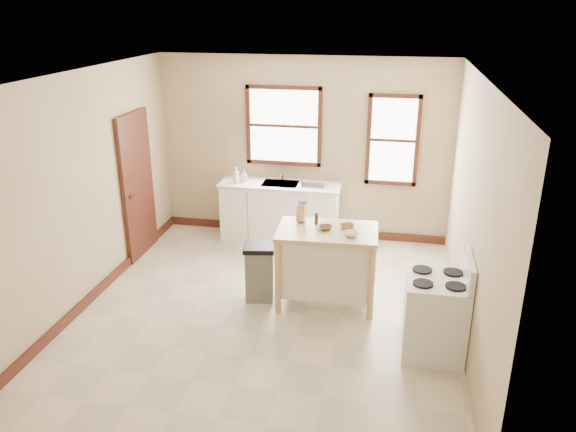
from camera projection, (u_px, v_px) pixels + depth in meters
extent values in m
plane|color=#BCAF95|center=(268.00, 310.00, 6.85)|extent=(5.00, 5.00, 0.00)
plane|color=white|center=(264.00, 76.00, 5.85)|extent=(5.00, 5.00, 0.00)
cube|color=tan|center=(303.00, 149.00, 8.64)|extent=(4.50, 0.04, 2.80)
cube|color=tan|center=(84.00, 190.00, 6.75)|extent=(0.04, 5.00, 2.80)
cube|color=tan|center=(473.00, 216.00, 5.94)|extent=(0.04, 5.00, 2.80)
cube|color=#3E1E10|center=(137.00, 186.00, 8.06)|extent=(0.06, 0.90, 2.10)
cube|color=#3E1E10|center=(302.00, 230.00, 9.09)|extent=(4.50, 0.04, 0.12)
cube|color=#3E1E10|center=(100.00, 289.00, 7.22)|extent=(0.04, 5.00, 0.12)
cylinder|color=silver|center=(283.00, 173.00, 8.71)|extent=(0.03, 0.03, 0.22)
imported|color=#B2B2B2|center=(236.00, 175.00, 8.57)|extent=(0.10, 0.10, 0.25)
imported|color=#B2B2B2|center=(244.00, 176.00, 8.65)|extent=(0.09, 0.09, 0.17)
cylinder|color=#472513|center=(316.00, 218.00, 6.83)|extent=(0.06, 0.06, 0.15)
imported|color=brown|center=(325.00, 228.00, 6.69)|extent=(0.22, 0.22, 0.04)
imported|color=brown|center=(348.00, 227.00, 6.71)|extent=(0.24, 0.24, 0.04)
imported|color=white|center=(351.00, 234.00, 6.50)|extent=(0.17, 0.17, 0.05)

